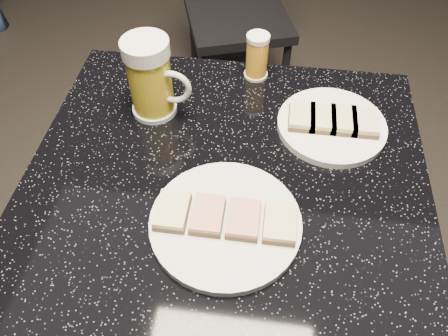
# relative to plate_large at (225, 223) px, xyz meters

# --- Properties ---
(plate_large) EXTENTS (0.24, 0.24, 0.01)m
(plate_large) POSITION_rel_plate_large_xyz_m (0.00, 0.00, 0.00)
(plate_large) COLOR white
(plate_large) RESTS_ON table
(plate_small) EXTENTS (0.21, 0.21, 0.01)m
(plate_small) POSITION_rel_plate_large_xyz_m (0.17, 0.24, 0.00)
(plate_small) COLOR white
(plate_small) RESTS_ON table
(table) EXTENTS (0.70, 0.70, 0.75)m
(table) POSITION_rel_plate_large_xyz_m (-0.01, 0.08, -0.25)
(table) COLOR black
(table) RESTS_ON floor
(beer_mug) EXTENTS (0.13, 0.09, 0.16)m
(beer_mug) POSITION_rel_plate_large_xyz_m (-0.17, 0.25, 0.07)
(beer_mug) COLOR silver
(beer_mug) RESTS_ON table
(beer_tumbler) EXTENTS (0.05, 0.05, 0.10)m
(beer_tumbler) POSITION_rel_plate_large_xyz_m (0.02, 0.38, 0.04)
(beer_tumbler) COLOR silver
(beer_tumbler) RESTS_ON table
(canapes_on_plate_large) EXTENTS (0.22, 0.07, 0.02)m
(canapes_on_plate_large) POSITION_rel_plate_large_xyz_m (0.00, 0.00, 0.02)
(canapes_on_plate_large) COLOR #4C3521
(canapes_on_plate_large) RESTS_ON plate_large
(canapes_on_plate_small) EXTENTS (0.16, 0.07, 0.02)m
(canapes_on_plate_small) POSITION_rel_plate_large_xyz_m (0.17, 0.24, 0.02)
(canapes_on_plate_small) COLOR #4C3521
(canapes_on_plate_small) RESTS_ON plate_small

